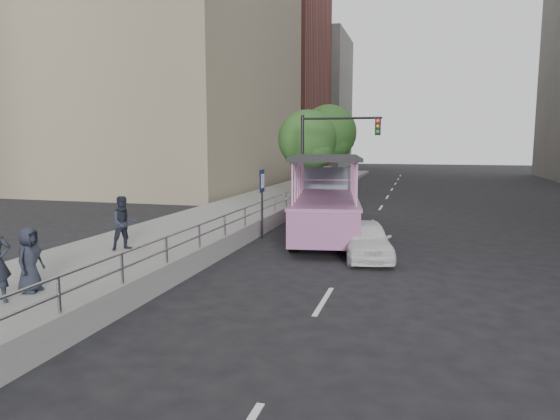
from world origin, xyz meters
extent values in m
plane|color=black|center=(0.00, 0.00, 0.00)|extent=(160.00, 160.00, 0.00)
cube|color=gray|center=(-5.75, 10.00, 0.15)|extent=(5.50, 80.00, 0.30)
cube|color=gray|center=(-3.12, 2.00, 0.48)|extent=(0.24, 30.00, 0.36)
cylinder|color=#AAAAAE|center=(-3.12, -6.00, 1.01)|extent=(0.07, 0.07, 0.70)
cylinder|color=#AAAAAE|center=(-3.12, -4.00, 1.01)|extent=(0.07, 0.07, 0.70)
cylinder|color=#AAAAAE|center=(-3.12, -2.00, 1.01)|extent=(0.07, 0.07, 0.70)
cylinder|color=#AAAAAE|center=(-3.12, 0.00, 1.01)|extent=(0.07, 0.07, 0.70)
cylinder|color=#AAAAAE|center=(-3.12, 2.00, 1.01)|extent=(0.07, 0.07, 0.70)
cylinder|color=#AAAAAE|center=(-3.12, 4.00, 1.01)|extent=(0.07, 0.07, 0.70)
cylinder|color=#AAAAAE|center=(-3.12, 6.00, 1.01)|extent=(0.07, 0.07, 0.70)
cylinder|color=#AAAAAE|center=(-3.12, 8.00, 1.01)|extent=(0.07, 0.07, 0.70)
cylinder|color=#AAAAAE|center=(-3.12, 10.00, 1.01)|extent=(0.07, 0.07, 0.70)
cylinder|color=#AAAAAE|center=(-3.12, 12.00, 1.01)|extent=(0.07, 0.07, 0.70)
cylinder|color=#AAAAAE|center=(-3.12, 2.00, 1.01)|extent=(0.06, 22.00, 0.06)
cylinder|color=#AAAAAE|center=(-3.12, 2.00, 1.34)|extent=(0.06, 22.00, 0.06)
cylinder|color=black|center=(-1.00, 3.06, 0.42)|extent=(0.46, 0.89, 0.84)
cylinder|color=black|center=(1.04, 3.39, 0.42)|extent=(0.46, 0.89, 0.84)
cylinder|color=black|center=(-1.42, 5.65, 0.42)|extent=(0.46, 0.89, 0.84)
cylinder|color=black|center=(0.62, 5.98, 0.42)|extent=(0.46, 0.89, 0.84)
cylinder|color=black|center=(-1.84, 8.24, 0.42)|extent=(0.46, 0.89, 0.84)
cylinder|color=black|center=(0.19, 8.57, 0.42)|extent=(0.46, 0.89, 0.84)
cube|color=#E28FCA|center=(-0.43, 6.00, 0.96)|extent=(3.55, 7.97, 1.17)
cube|color=#E28FCA|center=(-1.16, 10.44, 1.20)|extent=(2.59, 2.34, 1.47)
cylinder|color=#E28FCA|center=(-1.28, 11.23, 1.48)|extent=(2.28, 1.00, 2.20)
cube|color=#99598B|center=(0.21, 2.06, 0.96)|extent=(2.37, 0.70, 1.17)
cube|color=#99598B|center=(-0.43, 6.00, 1.60)|extent=(3.71, 8.27, 0.11)
cube|color=#232426|center=(-0.37, 5.63, 3.18)|extent=(3.45, 6.51, 0.13)
cube|color=#8F9BA9|center=(-0.89, 8.82, 2.18)|extent=(2.16, 0.54, 0.98)
cube|color=#E28FCA|center=(-0.96, 9.24, 1.90)|extent=(2.19, 1.26, 0.47)
imported|color=white|center=(1.50, 2.81, 0.62)|extent=(2.25, 3.87, 1.24)
imported|color=#212631|center=(-6.04, 0.61, 1.17)|extent=(1.05, 1.08, 1.75)
imported|color=#212631|center=(-5.51, -4.06, 1.06)|extent=(0.52, 0.77, 1.52)
cylinder|color=black|center=(-2.80, 5.14, 1.23)|extent=(0.08, 0.08, 2.47)
cube|color=#0B184E|center=(-2.80, 5.14, 2.27)|extent=(0.03, 0.61, 0.89)
cube|color=white|center=(-2.77, 5.14, 2.27)|extent=(0.02, 0.39, 0.54)
cylinder|color=black|center=(-2.90, 12.50, 2.60)|extent=(0.18, 0.18, 5.20)
cylinder|color=black|center=(-0.90, 12.50, 5.00)|extent=(4.20, 0.12, 0.12)
cube|color=black|center=(1.00, 12.50, 4.55)|extent=(0.28, 0.22, 0.85)
sphere|color=red|center=(1.00, 12.37, 4.85)|extent=(0.16, 0.16, 0.16)
cylinder|color=#342318|center=(-3.40, 16.00, 1.54)|extent=(0.22, 0.22, 3.08)
sphere|color=#2C5421|center=(-3.40, 16.00, 3.96)|extent=(3.52, 3.52, 3.52)
sphere|color=#2C5421|center=(-3.00, 15.70, 3.41)|extent=(2.42, 2.42, 2.42)
cylinder|color=#342318|center=(-3.20, 22.00, 1.74)|extent=(0.22, 0.22, 3.47)
sphere|color=#2C5421|center=(-3.20, 22.00, 4.46)|extent=(3.97, 3.97, 3.97)
sphere|color=#2C5421|center=(-2.80, 21.70, 3.84)|extent=(2.73, 2.73, 2.73)
cube|color=brown|center=(-18.00, 48.00, 13.00)|extent=(18.00, 16.00, 26.00)
cube|color=slate|center=(-16.00, 64.00, 10.00)|extent=(16.00, 14.00, 20.00)
camera|label=1|loc=(3.08, -13.33, 3.73)|focal=32.00mm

